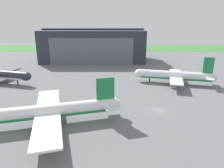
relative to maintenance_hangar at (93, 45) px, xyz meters
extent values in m
plane|color=slate|center=(28.50, -91.58, -11.08)|extent=(440.00, 440.00, 0.00)
cube|color=#417B3C|center=(28.50, 72.12, -11.04)|extent=(440.00, 56.00, 0.08)
cube|color=#2D333D|center=(0.00, 0.09, -0.14)|extent=(72.13, 36.32, 21.88)
cube|color=slate|center=(0.00, -18.22, -2.33)|extent=(54.82, 0.30, 17.51)
cube|color=#2D333D|center=(0.00, 0.09, 11.40)|extent=(72.13, 8.72, 1.20)
cylinder|color=white|center=(-4.97, -101.14, -7.08)|extent=(40.58, 14.56, 3.74)
sphere|color=white|center=(14.82, -95.67, -7.08)|extent=(2.92, 2.92, 2.92)
cube|color=#1E7A42|center=(-4.97, -101.14, -8.11)|extent=(37.42, 13.72, 0.65)
cube|color=#1E7A42|center=(11.66, -96.54, -2.03)|extent=(5.25, 1.81, 6.36)
cube|color=white|center=(11.70, -93.61, -6.71)|extent=(4.96, 6.03, 0.28)
cube|color=white|center=(13.20, -99.04, -6.71)|extent=(4.96, 6.03, 0.28)
cube|color=white|center=(-6.80, -91.43, -7.55)|extent=(11.04, 18.75, 0.56)
cube|color=white|center=(-1.55, -110.42, -7.55)|extent=(11.04, 18.75, 0.56)
cylinder|color=gray|center=(-7.20, -93.01, -8.88)|extent=(3.97, 2.93, 2.06)
cylinder|color=gray|center=(-2.70, -109.27, -8.88)|extent=(3.97, 2.93, 2.06)
cylinder|color=black|center=(-3.91, -98.81, -10.02)|extent=(0.56, 0.56, 2.13)
cylinder|color=black|center=(-2.86, -102.60, -10.02)|extent=(0.56, 0.56, 2.13)
sphere|color=#282B33|center=(-24.32, -64.53, -6.87)|extent=(3.68, 3.68, 3.68)
cube|color=#282B33|center=(-39.06, -52.20, -7.34)|extent=(8.81, 15.05, 0.56)
cylinder|color=gray|center=(-38.58, -53.50, -8.70)|extent=(4.06, 2.97, 2.11)
cylinder|color=black|center=(-29.50, -63.16, -9.93)|extent=(0.56, 0.56, 2.30)
cylinder|color=white|center=(42.34, -61.46, -7.18)|extent=(32.88, 12.33, 4.07)
sphere|color=white|center=(26.42, -57.26, -7.18)|extent=(3.91, 3.91, 3.91)
sphere|color=white|center=(58.26, -65.66, -7.18)|extent=(3.17, 3.17, 3.17)
cube|color=#1E7A42|center=(42.34, -61.46, -8.30)|extent=(30.34, 11.70, 0.71)
cube|color=#1E7A42|center=(55.72, -64.99, -1.69)|extent=(4.24, 1.48, 6.92)
cube|color=white|center=(57.13, -62.21, -6.78)|extent=(4.32, 6.26, 0.28)
cube|color=white|center=(55.58, -68.10, -6.78)|extent=(4.32, 6.26, 0.28)
cube|color=white|center=(44.91, -54.30, -7.69)|extent=(8.39, 13.83, 0.56)
cube|color=white|center=(41.05, -68.95, -7.69)|extent=(8.39, 13.83, 0.56)
cylinder|color=gray|center=(43.88, -55.10, -9.11)|extent=(4.31, 3.15, 2.24)
cylinder|color=gray|center=(40.54, -67.75, -9.11)|extent=(4.31, 3.15, 2.24)
cylinder|color=black|center=(31.52, -58.61, -10.15)|extent=(0.56, 0.56, 1.86)
cylinder|color=black|center=(44.16, -59.73, -10.15)|extent=(0.56, 0.56, 1.86)
cylinder|color=black|center=(43.07, -63.86, -10.15)|extent=(0.56, 0.56, 1.86)
camera|label=1|loc=(13.58, -152.79, 16.47)|focal=32.87mm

